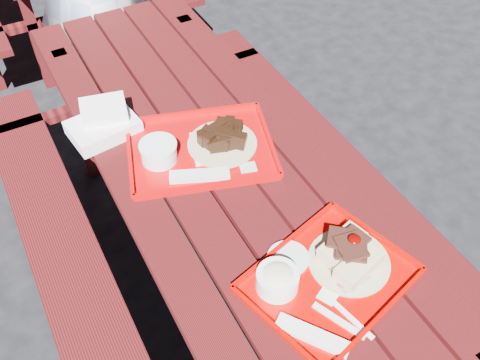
{
  "coord_description": "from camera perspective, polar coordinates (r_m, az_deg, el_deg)",
  "views": [
    {
      "loc": [
        -0.56,
        -1.18,
        2.07
      ],
      "look_at": [
        0.0,
        -0.15,
        0.82
      ],
      "focal_mm": 40.0,
      "sensor_mm": 36.0,
      "label": 1
    }
  ],
  "objects": [
    {
      "name": "white_cloth",
      "position": [
        2.02,
        -14.36,
        5.95
      ],
      "size": [
        0.26,
        0.22,
        0.1
      ],
      "color": "white",
      "rests_on": "picnic_table_near"
    },
    {
      "name": "ground",
      "position": [
        2.45,
        -1.71,
        -10.99
      ],
      "size": [
        60.0,
        60.0,
        0.0
      ],
      "primitive_type": "plane",
      "color": "black",
      "rests_on": "ground"
    },
    {
      "name": "picnic_table_near",
      "position": [
        2.0,
        -2.05,
        -2.36
      ],
      "size": [
        1.41,
        2.4,
        0.75
      ],
      "color": "#490E0F",
      "rests_on": "ground"
    },
    {
      "name": "far_tray",
      "position": [
        1.89,
        -4.47,
        3.36
      ],
      "size": [
        0.6,
        0.52,
        0.09
      ],
      "color": "#B50507",
      "rests_on": "picnic_table_near"
    },
    {
      "name": "near_tray",
      "position": [
        1.56,
        8.95,
        -9.62
      ],
      "size": [
        0.53,
        0.46,
        0.14
      ],
      "color": "#BA0300",
      "rests_on": "picnic_table_near"
    }
  ]
}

